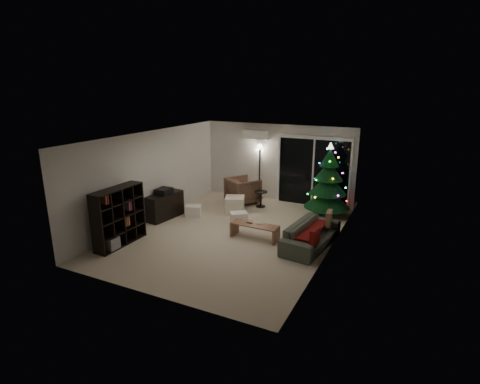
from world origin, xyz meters
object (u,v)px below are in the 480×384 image
object	(u,v)px
christmas_tree	(328,180)
media_cabinet	(165,206)
bookshelf	(113,215)
sofa	(311,235)
coffee_table	(255,231)
armchair	(243,190)

from	to	relation	value
christmas_tree	media_cabinet	bearing A→B (deg)	-150.53
bookshelf	sofa	distance (m)	4.72
sofa	coffee_table	world-z (taller)	sofa
sofa	christmas_tree	world-z (taller)	christmas_tree
sofa	christmas_tree	size ratio (longest dim) A/B	0.92
media_cabinet	coffee_table	distance (m)	2.93
bookshelf	coffee_table	xyz separation A→B (m)	(2.92, 1.73, -0.51)
christmas_tree	coffee_table	bearing A→B (deg)	-114.86
sofa	armchair	bearing A→B (deg)	58.11
armchair	sofa	size ratio (longest dim) A/B	0.46
armchair	coffee_table	size ratio (longest dim) A/B	0.77
armchair	coffee_table	xyz separation A→B (m)	(1.53, -2.49, -0.23)
bookshelf	sofa	xyz separation A→B (m)	(4.30, 1.91, -0.41)
coffee_table	bookshelf	bearing A→B (deg)	-147.18
bookshelf	armchair	xyz separation A→B (m)	(1.39, 4.22, -0.28)
media_cabinet	bookshelf	bearing A→B (deg)	-83.20
coffee_table	media_cabinet	bearing A→B (deg)	177.78
coffee_table	christmas_tree	distance (m)	2.93
bookshelf	christmas_tree	size ratio (longest dim) A/B	0.65
bookshelf	media_cabinet	world-z (taller)	bookshelf
sofa	bookshelf	bearing A→B (deg)	120.57
sofa	media_cabinet	bearing A→B (deg)	96.01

